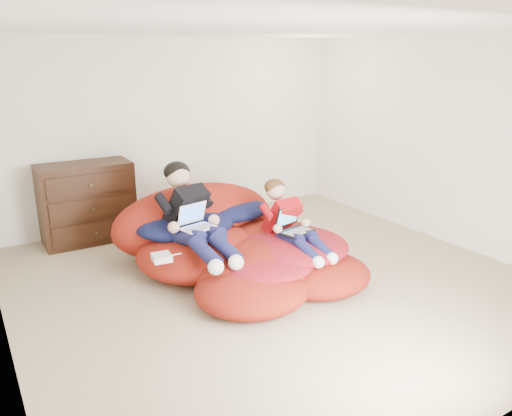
{
  "coord_description": "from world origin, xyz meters",
  "views": [
    {
      "loc": [
        -2.63,
        -3.98,
        2.23
      ],
      "look_at": [
        -0.0,
        0.34,
        0.7
      ],
      "focal_mm": 35.0,
      "sensor_mm": 36.0,
      "label": 1
    }
  ],
  "objects_px": {
    "laptop_white": "(196,221)",
    "laptop_black": "(293,224)",
    "older_boy": "(191,211)",
    "beanbag_pile": "(236,246)",
    "dresser": "(87,203)",
    "younger_boy": "(289,218)"
  },
  "relations": [
    {
      "from": "laptop_white",
      "to": "laptop_black",
      "type": "relative_size",
      "value": 0.91
    },
    {
      "from": "older_boy",
      "to": "laptop_black",
      "type": "xyz_separation_m",
      "value": [
        0.92,
        -0.51,
        -0.16
      ]
    },
    {
      "from": "beanbag_pile",
      "to": "older_boy",
      "type": "relative_size",
      "value": 1.86
    },
    {
      "from": "dresser",
      "to": "beanbag_pile",
      "type": "xyz_separation_m",
      "value": [
        1.14,
        -1.75,
        -0.22
      ]
    },
    {
      "from": "younger_boy",
      "to": "laptop_black",
      "type": "bearing_deg",
      "value": -90.0
    },
    {
      "from": "dresser",
      "to": "beanbag_pile",
      "type": "distance_m",
      "value": 2.1
    },
    {
      "from": "beanbag_pile",
      "to": "younger_boy",
      "type": "distance_m",
      "value": 0.67
    },
    {
      "from": "laptop_white",
      "to": "beanbag_pile",
      "type": "bearing_deg",
      "value": 4.76
    },
    {
      "from": "dresser",
      "to": "laptop_black",
      "type": "relative_size",
      "value": 2.75
    },
    {
      "from": "younger_boy",
      "to": "laptop_black",
      "type": "height_order",
      "value": "younger_boy"
    },
    {
      "from": "beanbag_pile",
      "to": "dresser",
      "type": "bearing_deg",
      "value": 123.22
    },
    {
      "from": "beanbag_pile",
      "to": "younger_boy",
      "type": "height_order",
      "value": "younger_boy"
    },
    {
      "from": "older_boy",
      "to": "younger_boy",
      "type": "distance_m",
      "value": 1.02
    },
    {
      "from": "dresser",
      "to": "laptop_white",
      "type": "distance_m",
      "value": 1.91
    },
    {
      "from": "dresser",
      "to": "beanbag_pile",
      "type": "relative_size",
      "value": 0.46
    },
    {
      "from": "older_boy",
      "to": "laptop_white",
      "type": "bearing_deg",
      "value": -90.0
    },
    {
      "from": "beanbag_pile",
      "to": "older_boy",
      "type": "bearing_deg",
      "value": 173.08
    },
    {
      "from": "beanbag_pile",
      "to": "younger_boy",
      "type": "relative_size",
      "value": 2.25
    },
    {
      "from": "beanbag_pile",
      "to": "younger_boy",
      "type": "xyz_separation_m",
      "value": [
        0.43,
        -0.38,
        0.34
      ]
    },
    {
      "from": "laptop_white",
      "to": "dresser",
      "type": "bearing_deg",
      "value": 110.36
    },
    {
      "from": "beanbag_pile",
      "to": "laptop_white",
      "type": "xyz_separation_m",
      "value": [
        -0.48,
        -0.04,
        0.37
      ]
    },
    {
      "from": "younger_boy",
      "to": "laptop_white",
      "type": "xyz_separation_m",
      "value": [
        -0.92,
        0.34,
        0.03
      ]
    }
  ]
}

